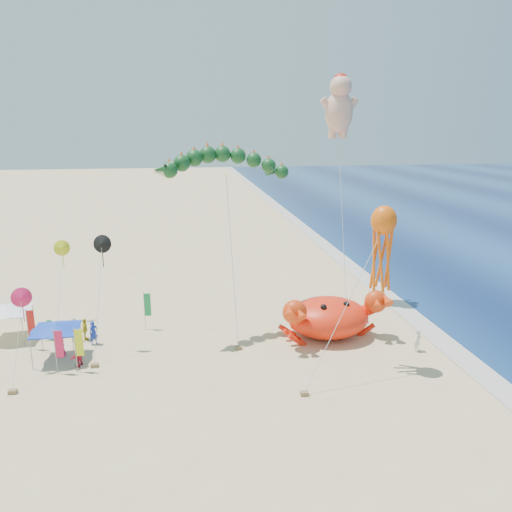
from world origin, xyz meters
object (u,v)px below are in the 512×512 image
at_px(dragon_kite, 224,168).
at_px(octopus_kite, 382,242).
at_px(crab_inflatable, 329,316).
at_px(canopy_blue, 55,327).
at_px(cherub_kite, 340,104).
at_px(canopy_white, 6,309).

distance_m(dragon_kite, octopus_kite, 12.97).
xyz_separation_m(crab_inflatable, canopy_blue, (-20.02, -0.86, 0.78)).
bearing_deg(canopy_blue, octopus_kite, -11.42).
xyz_separation_m(crab_inflatable, dragon_kite, (-7.75, 2.53, 11.33)).
relative_size(crab_inflatable, cherub_kite, 0.42).
bearing_deg(cherub_kite, crab_inflatable, -109.06).
distance_m(canopy_blue, canopy_white, 6.23).
bearing_deg(dragon_kite, octopus_kite, -39.44).
xyz_separation_m(crab_inflatable, octopus_kite, (1.72, -5.25, 7.09)).
relative_size(dragon_kite, cherub_kite, 0.70).
bearing_deg(canopy_white, octopus_kite, -18.24).
bearing_deg(canopy_blue, canopy_white, 136.73).
distance_m(cherub_kite, canopy_blue, 29.23).
height_order(dragon_kite, canopy_blue, dragon_kite).
height_order(dragon_kite, cherub_kite, cherub_kite).
height_order(octopus_kite, canopy_white, octopus_kite).
xyz_separation_m(crab_inflatable, cherub_kite, (2.98, 8.63, 16.11)).
bearing_deg(dragon_kite, crab_inflatable, -18.10).
relative_size(cherub_kite, canopy_blue, 6.17).
height_order(cherub_kite, canopy_white, cherub_kite).
height_order(crab_inflatable, canopy_white, crab_inflatable).
height_order(dragon_kite, octopus_kite, dragon_kite).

